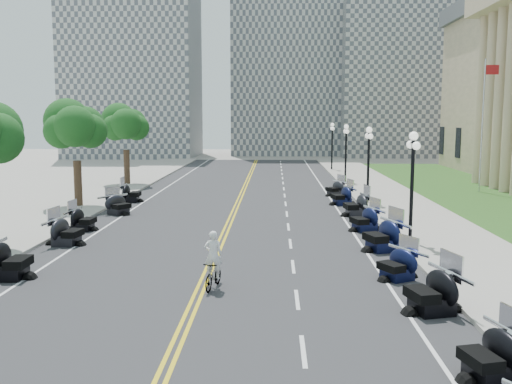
{
  "coord_description": "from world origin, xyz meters",
  "views": [
    {
      "loc": [
        2.48,
        -21.45,
        5.74
      ],
      "look_at": [
        1.54,
        6.86,
        2.0
      ],
      "focal_mm": 40.0,
      "sensor_mm": 36.0,
      "label": 1
    }
  ],
  "objects": [
    {
      "name": "motorcycle_n_7",
      "position": [
        7.04,
        7.11,
        0.68
      ],
      "size": [
        2.46,
        2.46,
        1.36
      ],
      "primitive_type": null,
      "rotation": [
        0.0,
        0.0,
        -1.24
      ],
      "color": "black",
      "rests_on": "road"
    },
    {
      "name": "lane_dash_16",
      "position": [
        3.2,
        40.0,
        0.01
      ],
      "size": [
        0.12,
        2.0,
        0.0
      ],
      "primitive_type": "cube",
      "color": "white",
      "rests_on": "road"
    },
    {
      "name": "distant_block_b",
      "position": [
        4.0,
        68.0,
        15.0
      ],
      "size": [
        16.0,
        12.0,
        30.0
      ],
      "primitive_type": "cube",
      "color": "gray",
      "rests_on": "ground"
    },
    {
      "name": "tree_3",
      "position": [
        -10.0,
        14.0,
        4.75
      ],
      "size": [
        4.8,
        4.8,
        9.2
      ],
      "primitive_type": null,
      "color": "#235619",
      "rests_on": "sidewalk_south"
    },
    {
      "name": "sidewalk_south",
      "position": [
        -10.5,
        10.0,
        0.07
      ],
      "size": [
        5.0,
        90.0,
        0.15
      ],
      "primitive_type": "cube",
      "color": "#9E9991",
      "rests_on": "ground"
    },
    {
      "name": "motorcycle_n_4",
      "position": [
        7.12,
        -5.08,
        0.73
      ],
      "size": [
        2.55,
        2.55,
        1.45
      ],
      "primitive_type": null,
      "rotation": [
        0.0,
        0.0,
        -1.31
      ],
      "color": "black",
      "rests_on": "road"
    },
    {
      "name": "street_lamp_2",
      "position": [
        8.6,
        4.0,
        2.6
      ],
      "size": [
        0.5,
        1.2,
        4.9
      ],
      "primitive_type": null,
      "color": "black",
      "rests_on": "sidewalk_north"
    },
    {
      "name": "lane_dash_18",
      "position": [
        3.2,
        48.0,
        0.01
      ],
      "size": [
        0.12,
        2.0,
        0.0
      ],
      "primitive_type": "cube",
      "color": "white",
      "rests_on": "road"
    },
    {
      "name": "road",
      "position": [
        0.0,
        10.0,
        0.0
      ],
      "size": [
        16.0,
        90.0,
        0.01
      ],
      "primitive_type": "cube",
      "color": "#333335",
      "rests_on": "ground"
    },
    {
      "name": "street_lamp_3",
      "position": [
        8.6,
        16.0,
        2.6
      ],
      "size": [
        0.5,
        1.2,
        4.9
      ],
      "primitive_type": null,
      "color": "black",
      "rests_on": "sidewalk_north"
    },
    {
      "name": "centerline_yellow_b",
      "position": [
        0.12,
        10.0,
        0.01
      ],
      "size": [
        0.12,
        90.0,
        0.0
      ],
      "primitive_type": "cube",
      "color": "yellow",
      "rests_on": "road"
    },
    {
      "name": "street_lamp_5",
      "position": [
        8.6,
        40.0,
        2.6
      ],
      "size": [
        0.5,
        1.2,
        4.9
      ],
      "primitive_type": null,
      "color": "black",
      "rests_on": "sidewalk_north"
    },
    {
      "name": "motorcycle_s_9",
      "position": [
        -7.29,
        16.51,
        0.69
      ],
      "size": [
        2.02,
        2.02,
        1.37
      ],
      "primitive_type": null,
      "rotation": [
        0.0,
        0.0,
        1.6
      ],
      "color": "black",
      "rests_on": "road"
    },
    {
      "name": "lawn",
      "position": [
        17.5,
        18.0,
        0.05
      ],
      "size": [
        9.0,
        60.0,
        0.1
      ],
      "primitive_type": "cube",
      "color": "#356023",
      "rests_on": "ground"
    },
    {
      "name": "lane_dash_19",
      "position": [
        3.2,
        52.0,
        0.01
      ],
      "size": [
        0.12,
        2.0,
        0.0
      ],
      "primitive_type": "cube",
      "color": "white",
      "rests_on": "road"
    },
    {
      "name": "motorcycle_s_6",
      "position": [
        -6.9,
        3.4,
        0.7
      ],
      "size": [
        2.22,
        2.22,
        1.39
      ],
      "primitive_type": null,
      "rotation": [
        0.0,
        0.0,
        1.45
      ],
      "color": "black",
      "rests_on": "road"
    },
    {
      "name": "lane_dash_11",
      "position": [
        3.2,
        20.0,
        0.01
      ],
      "size": [
        0.12,
        2.0,
        0.0
      ],
      "primitive_type": "cube",
      "color": "white",
      "rests_on": "road"
    },
    {
      "name": "sidewalk_north",
      "position": [
        10.5,
        10.0,
        0.07
      ],
      "size": [
        5.0,
        90.0,
        0.15
      ],
      "primitive_type": "cube",
      "color": "#9E9991",
      "rests_on": "ground"
    },
    {
      "name": "lane_dash_8",
      "position": [
        3.2,
        8.0,
        0.01
      ],
      "size": [
        0.12,
        2.0,
        0.0
      ],
      "primitive_type": "cube",
      "color": "white",
      "rests_on": "road"
    },
    {
      "name": "lane_dash_7",
      "position": [
        3.2,
        4.0,
        0.01
      ],
      "size": [
        0.12,
        2.0,
        0.0
      ],
      "primitive_type": "cube",
      "color": "white",
      "rests_on": "road"
    },
    {
      "name": "centerline_yellow_a",
      "position": [
        -0.12,
        10.0,
        0.01
      ],
      "size": [
        0.12,
        90.0,
        0.0
      ],
      "primitive_type": "cube",
      "color": "yellow",
      "rests_on": "road"
    },
    {
      "name": "lane_dash_5",
      "position": [
        3.2,
        -4.0,
        0.01
      ],
      "size": [
        0.12,
        2.0,
        0.0
      ],
      "primitive_type": "cube",
      "color": "white",
      "rests_on": "road"
    },
    {
      "name": "motorcycle_n_6",
      "position": [
        7.13,
        2.76,
        0.76
      ],
      "size": [
        2.75,
        2.75,
        1.52
      ],
      "primitive_type": null,
      "rotation": [
        0.0,
        0.0,
        -1.24
      ],
      "color": "black",
      "rests_on": "road"
    },
    {
      "name": "distant_block_c",
      "position": [
        22.0,
        65.0,
        11.0
      ],
      "size": [
        20.0,
        14.0,
        22.0
      ],
      "primitive_type": "cube",
      "color": "gray",
      "rests_on": "ground"
    },
    {
      "name": "lane_dash_4",
      "position": [
        3.2,
        -8.0,
        0.01
      ],
      "size": [
        0.12,
        2.0,
        0.0
      ],
      "primitive_type": "cube",
      "color": "white",
      "rests_on": "road"
    },
    {
      "name": "distant_block_a",
      "position": [
        -18.0,
        62.0,
        13.0
      ],
      "size": [
        18.0,
        14.0,
        26.0
      ],
      "primitive_type": "cube",
      "color": "gray",
      "rests_on": "ground"
    },
    {
      "name": "lane_dash_12",
      "position": [
        3.2,
        24.0,
        0.01
      ],
      "size": [
        0.12,
        2.0,
        0.0
      ],
      "primitive_type": "cube",
      "color": "white",
      "rests_on": "road"
    },
    {
      "name": "lane_dash_13",
      "position": [
        3.2,
        28.0,
        0.01
      ],
      "size": [
        0.12,
        2.0,
        0.0
      ],
      "primitive_type": "cube",
      "color": "white",
      "rests_on": "road"
    },
    {
      "name": "motorcycle_n_8",
      "position": [
        7.24,
        11.41,
        0.74
      ],
      "size": [
        2.38,
        2.38,
        1.47
      ],
      "primitive_type": null,
      "rotation": [
        0.0,
        0.0,
        -1.43
      ],
      "color": "black",
      "rests_on": "road"
    },
    {
      "name": "edge_line_north",
      "position": [
        6.4,
        10.0,
        0.01
      ],
      "size": [
        0.12,
        90.0,
        0.0
      ],
      "primitive_type": "cube",
      "color": "white",
      "rests_on": "road"
    },
    {
      "name": "lane_dash_17",
      "position": [
        3.2,
        44.0,
        0.01
      ],
      "size": [
        0.12,
        2.0,
        0.0
      ],
      "primitive_type": "cube",
      "color": "white",
      "rests_on": "road"
    },
    {
      "name": "street_lamp_4",
      "position": [
        8.6,
        28.0,
        2.6
      ],
      "size": [
        0.5,
        1.2,
        4.9
      ],
      "primitive_type": null,
      "color": "black",
      "rests_on": "sidewalk_north"
    },
    {
      "name": "motorcycle_n_3",
      "position": [
        7.25,
        -9.41,
        0.64
      ],
      "size": [
        2.23,
        2.23,
        1.28
      ],
      "primitive_type": null,
      "rotation": [
        0.0,
        0.0,
        -1.31
      ],
      "color": "black",
      "rests_on": "road"
    },
    {
      "name": "flagpole",
      "position": [
        18.0,
        22.0,
        5.0
      ],
      "size": [
        1.1,
        0.2,
        10.0
      ],
      "primitive_type": null,
      "color": "silver",
      "rests_on": "ground"
    },
    {
      "name": "motorcycle_s_8",
      "position": [
        -6.77,
        11.55,
        0.66
      ],
      "size": [
        2.64,
        2.64,
        1.32
      ],
      "primitive_type": null,
      "rotation": [
        0.0,
        0.0,
        0.93
      ],
      "color": "black",
      "rests_on": "road"
    },
    {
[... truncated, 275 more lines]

